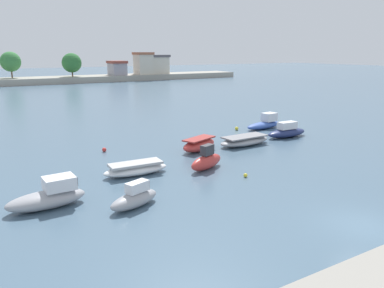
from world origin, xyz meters
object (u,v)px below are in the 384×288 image
moored_boat_3 (207,161)px  mooring_buoy_1 (245,175)px  mooring_buoy_2 (104,150)px  moored_boat_6 (287,132)px  moored_boat_0 (49,197)px  moored_boat_1 (135,198)px  moored_boat_5 (245,141)px  moored_boat_7 (265,123)px  moored_boat_2 (136,169)px  mooring_buoy_4 (237,128)px  moored_boat_4 (199,145)px

moored_boat_3 → mooring_buoy_1: bearing=-87.6°
mooring_buoy_2 → moored_boat_6: bearing=-12.1°
moored_boat_0 → moored_boat_1: moored_boat_0 is taller
moored_boat_5 → moored_boat_7: moored_boat_7 is taller
moored_boat_2 → moored_boat_5: moored_boat_2 is taller
mooring_buoy_2 → mooring_buoy_4: size_ratio=0.96×
moored_boat_3 → moored_boat_4: size_ratio=0.83×
moored_boat_0 → moored_boat_5: moored_boat_0 is taller
moored_boat_5 → moored_boat_7: bearing=33.4°
moored_boat_2 → mooring_buoy_4: (15.47, 8.76, -0.23)m
moored_boat_2 → moored_boat_5: size_ratio=0.86×
moored_boat_3 → moored_boat_6: bearing=-0.6°
mooring_buoy_4 → moored_boat_2: bearing=-150.5°
moored_boat_6 → moored_boat_7: size_ratio=0.90×
moored_boat_2 → mooring_buoy_1: moored_boat_2 is taller
moored_boat_7 → moored_boat_5: bearing=-151.3°
moored_boat_7 → mooring_buoy_1: size_ratio=18.65×
moored_boat_1 → mooring_buoy_1: size_ratio=12.17×
mooring_buoy_4 → moored_boat_3: bearing=-135.9°
moored_boat_0 → moored_boat_6: moored_boat_0 is taller
moored_boat_0 → moored_boat_3: size_ratio=1.23×
moored_boat_2 → moored_boat_3: moored_boat_3 is taller
moored_boat_2 → mooring_buoy_2: size_ratio=12.70×
moored_boat_6 → mooring_buoy_4: 5.80m
moored_boat_0 → moored_boat_2: moored_boat_0 is taller
moored_boat_7 → moored_boat_2: bearing=-164.5°
moored_boat_6 → moored_boat_4: bearing=-179.6°
moored_boat_1 → moored_boat_5: bearing=10.4°
moored_boat_2 → moored_boat_4: 8.02m
moored_boat_6 → mooring_buoy_2: (-17.70, 3.78, -0.37)m
moored_boat_7 → mooring_buoy_1: bearing=-142.9°
moored_boat_3 → moored_boat_2: bearing=142.8°
moored_boat_4 → moored_boat_0: bearing=-176.6°
moored_boat_5 → mooring_buoy_2: size_ratio=14.82×
mooring_buoy_4 → moored_boat_7: bearing=-13.6°
moored_boat_0 → mooring_buoy_2: 11.95m
mooring_buoy_4 → moored_boat_4: bearing=-146.6°
moored_boat_1 → moored_boat_6: (19.96, 8.67, 0.04)m
moored_boat_1 → moored_boat_4: bearing=22.5°
moored_boat_2 → moored_boat_7: (18.83, 7.94, 0.16)m
moored_boat_6 → mooring_buoy_1: (-11.45, -7.80, -0.42)m
moored_boat_0 → mooring_buoy_2: (6.37, 10.11, -0.45)m
moored_boat_2 → mooring_buoy_2: moored_boat_2 is taller
moored_boat_7 → mooring_buoy_4: 3.48m
moored_boat_0 → mooring_buoy_1: moored_boat_0 is taller
mooring_buoy_2 → moored_boat_7: bearing=2.2°
moored_boat_1 → mooring_buoy_2: bearing=60.1°
moored_boat_4 → moored_boat_6: 10.46m
mooring_buoy_2 → moored_boat_2: bearing=-90.3°
moored_boat_5 → moored_boat_6: moored_boat_6 is taller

